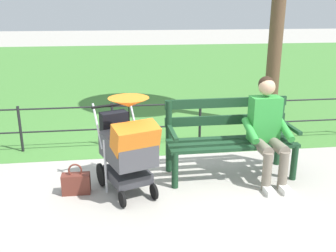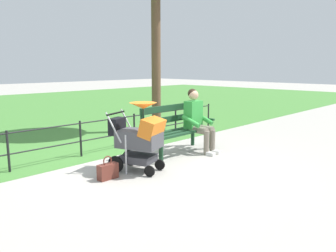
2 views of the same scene
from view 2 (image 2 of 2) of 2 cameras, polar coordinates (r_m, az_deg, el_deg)
The scene contains 6 objects.
ground_plane at distance 6.12m, azimuth -3.00°, elevation -6.16°, with size 60.00×60.00×0.00m, color #ADA89E.
park_bench at distance 6.63m, azimuth 1.34°, elevation -0.20°, with size 1.61×0.63×0.96m.
person_on_bench at distance 6.77m, azimuth 5.05°, elevation 1.27°, with size 0.54×0.74×1.28m.
stroller at distance 5.47m, azimuth -4.89°, elevation -1.76°, with size 0.76×0.99×1.15m.
handbag at distance 5.27m, azimuth -10.27°, elevation -7.59°, with size 0.32×0.14×0.37m.
park_fence at distance 6.96m, azimuth -10.03°, elevation -0.78°, with size 6.77×0.04×0.70m.
Camera 2 is at (4.00, 4.30, 1.72)m, focal length 35.61 mm.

